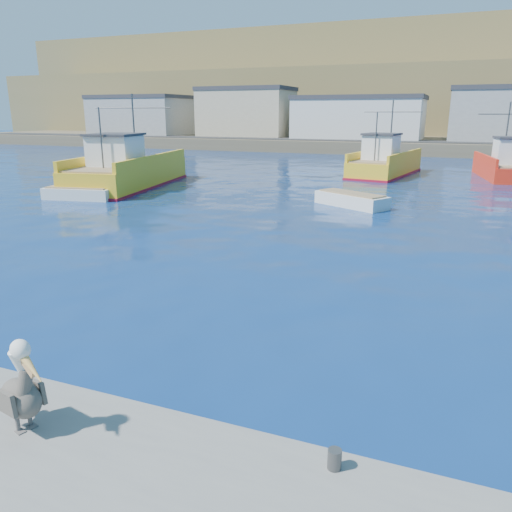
{
  "coord_description": "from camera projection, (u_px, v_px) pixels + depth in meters",
  "views": [
    {
      "loc": [
        4.18,
        -9.29,
        5.31
      ],
      "look_at": [
        -1.03,
        3.72,
        1.27
      ],
      "focal_mm": 35.0,
      "sensor_mm": 36.0,
      "label": 1
    }
  ],
  "objects": [
    {
      "name": "skiff_left",
      "position": [
        79.0,
        194.0,
        31.71
      ],
      "size": [
        4.65,
        2.33,
        0.97
      ],
      "color": "silver",
      "rests_on": "ground"
    },
    {
      "name": "boat_orange",
      "position": [
        506.0,
        165.0,
        41.55
      ],
      "size": [
        4.93,
        9.59,
        6.19
      ],
      "color": "red",
      "rests_on": "ground"
    },
    {
      "name": "skiff_mid",
      "position": [
        351.0,
        201.0,
        29.31
      ],
      "size": [
        4.69,
        3.63,
        0.98
      ],
      "color": "silver",
      "rests_on": "ground"
    },
    {
      "name": "trawler_yellow_a",
      "position": [
        128.0,
        172.0,
        36.75
      ],
      "size": [
        6.58,
        13.56,
        6.73
      ],
      "color": "yellow",
      "rests_on": "ground"
    },
    {
      "name": "pelican",
      "position": [
        21.0,
        391.0,
        7.67
      ],
      "size": [
        1.28,
        0.77,
        1.6
      ],
      "color": "#595451",
      "rests_on": "dock"
    },
    {
      "name": "ground",
      "position": [
        237.0,
        357.0,
        11.25
      ],
      "size": [
        260.0,
        260.0,
        0.0
      ],
      "primitive_type": "plane",
      "color": "#062450",
      "rests_on": "ground"
    },
    {
      "name": "trawler_yellow_b",
      "position": [
        384.0,
        163.0,
        43.82
      ],
      "size": [
        5.39,
        11.24,
        6.45
      ],
      "color": "yellow",
      "rests_on": "ground"
    },
    {
      "name": "far_shore",
      "position": [
        444.0,
        95.0,
        106.18
      ],
      "size": [
        200.0,
        81.0,
        24.0
      ],
      "color": "brown",
      "rests_on": "ground"
    },
    {
      "name": "dock_bollards",
      "position": [
        184.0,
        421.0,
        7.82
      ],
      "size": [
        36.2,
        0.2,
        0.3
      ],
      "color": "#4C4C4C",
      "rests_on": "dock"
    }
  ]
}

